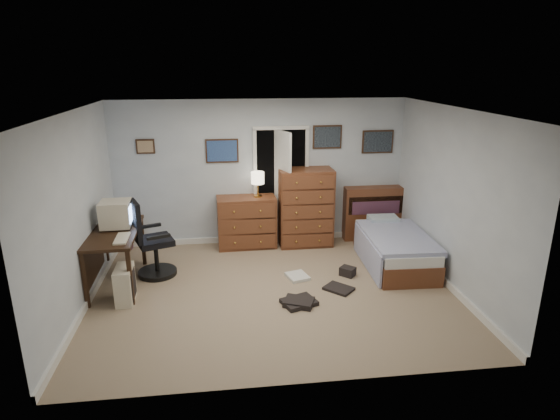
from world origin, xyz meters
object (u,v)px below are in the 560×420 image
object	(u,v)px
office_chair	(151,247)
low_dresser	(247,222)
tall_dresser	(305,207)
bed	(394,248)
computer_desk	(108,244)

from	to	relation	value
office_chair	low_dresser	size ratio (longest dim) A/B	1.19
tall_dresser	bed	bearing A→B (deg)	-41.50
tall_dresser	bed	size ratio (longest dim) A/B	0.75
office_chair	low_dresser	distance (m)	1.80
office_chair	tall_dresser	xyz separation A→B (m)	(2.50, 1.00, 0.22)
office_chair	low_dresser	bearing A→B (deg)	13.94
tall_dresser	bed	world-z (taller)	tall_dresser
office_chair	low_dresser	world-z (taller)	office_chair
computer_desk	low_dresser	size ratio (longest dim) A/B	1.43
office_chair	computer_desk	bearing A→B (deg)	-178.42
computer_desk	bed	xyz separation A→B (m)	(4.28, 0.18, -0.35)
computer_desk	bed	bearing A→B (deg)	0.88
low_dresser	tall_dresser	size ratio (longest dim) A/B	0.74
low_dresser	tall_dresser	world-z (taller)	tall_dresser
bed	tall_dresser	bearing A→B (deg)	141.69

